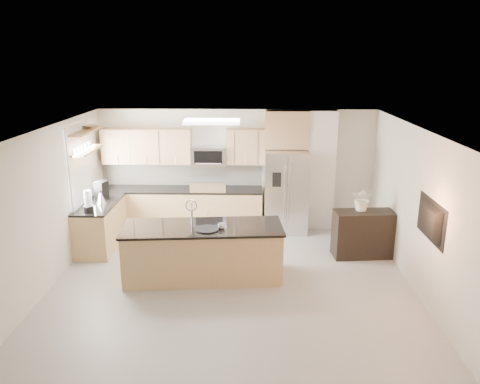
{
  "coord_description": "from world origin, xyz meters",
  "views": [
    {
      "loc": [
        0.31,
        -6.81,
        3.69
      ],
      "look_at": [
        0.11,
        1.3,
        1.33
      ],
      "focal_mm": 35.0,
      "sensor_mm": 36.0,
      "label": 1
    }
  ],
  "objects_px": {
    "refrigerator": "(286,191)",
    "blender": "(88,203)",
    "range": "(209,208)",
    "microwave": "(209,156)",
    "flower_vase": "(363,193)",
    "credenza": "(363,234)",
    "kettle": "(101,198)",
    "platter": "(207,229)",
    "bowl": "(89,126)",
    "television": "(426,220)",
    "cup": "(221,226)",
    "island": "(203,252)",
    "coffee_maker": "(101,191)"
  },
  "relations": [
    {
      "from": "refrigerator",
      "to": "island",
      "type": "height_order",
      "value": "refrigerator"
    },
    {
      "from": "cup",
      "to": "blender",
      "type": "bearing_deg",
      "value": 161.98
    },
    {
      "from": "microwave",
      "to": "coffee_maker",
      "type": "xyz_separation_m",
      "value": [
        -2.09,
        -0.91,
        -0.54
      ]
    },
    {
      "from": "range",
      "to": "television",
      "type": "distance_m",
      "value": 4.78
    },
    {
      "from": "platter",
      "to": "coffee_maker",
      "type": "relative_size",
      "value": 1.06
    },
    {
      "from": "range",
      "to": "island",
      "type": "xyz_separation_m",
      "value": [
        0.1,
        -2.36,
        -0.0
      ]
    },
    {
      "from": "range",
      "to": "credenza",
      "type": "xyz_separation_m",
      "value": [
        3.05,
        -1.39,
        -0.02
      ]
    },
    {
      "from": "kettle",
      "to": "credenza",
      "type": "bearing_deg",
      "value": -3.68
    },
    {
      "from": "bowl",
      "to": "television",
      "type": "height_order",
      "value": "bowl"
    },
    {
      "from": "refrigerator",
      "to": "coffee_maker",
      "type": "distance_m",
      "value": 3.83
    },
    {
      "from": "cup",
      "to": "flower_vase",
      "type": "relative_size",
      "value": 0.17
    },
    {
      "from": "refrigerator",
      "to": "flower_vase",
      "type": "bearing_deg",
      "value": -43.63
    },
    {
      "from": "range",
      "to": "television",
      "type": "height_order",
      "value": "television"
    },
    {
      "from": "microwave",
      "to": "television",
      "type": "height_order",
      "value": "microwave"
    },
    {
      "from": "range",
      "to": "flower_vase",
      "type": "bearing_deg",
      "value": -23.88
    },
    {
      "from": "range",
      "to": "refrigerator",
      "type": "distance_m",
      "value": 1.71
    },
    {
      "from": "blender",
      "to": "range",
      "type": "bearing_deg",
      "value": 38.08
    },
    {
      "from": "range",
      "to": "blender",
      "type": "bearing_deg",
      "value": -141.92
    },
    {
      "from": "platter",
      "to": "flower_vase",
      "type": "relative_size",
      "value": 0.56
    },
    {
      "from": "cup",
      "to": "coffee_maker",
      "type": "relative_size",
      "value": 0.32
    },
    {
      "from": "kettle",
      "to": "bowl",
      "type": "distance_m",
      "value": 1.41
    },
    {
      "from": "microwave",
      "to": "cup",
      "type": "bearing_deg",
      "value": -80.62
    },
    {
      "from": "credenza",
      "to": "range",
      "type": "bearing_deg",
      "value": 150.09
    },
    {
      "from": "island",
      "to": "credenza",
      "type": "bearing_deg",
      "value": 13.59
    },
    {
      "from": "kettle",
      "to": "bowl",
      "type": "height_order",
      "value": "bowl"
    },
    {
      "from": "blender",
      "to": "microwave",
      "type": "bearing_deg",
      "value": 40.15
    },
    {
      "from": "platter",
      "to": "television",
      "type": "bearing_deg",
      "value": -10.4
    },
    {
      "from": "island",
      "to": "cup",
      "type": "height_order",
      "value": "island"
    },
    {
      "from": "refrigerator",
      "to": "television",
      "type": "height_order",
      "value": "refrigerator"
    },
    {
      "from": "refrigerator",
      "to": "kettle",
      "type": "height_order",
      "value": "refrigerator"
    },
    {
      "from": "microwave",
      "to": "kettle",
      "type": "xyz_separation_m",
      "value": [
        -2.02,
        -1.19,
        -0.6
      ]
    },
    {
      "from": "microwave",
      "to": "flower_vase",
      "type": "distance_m",
      "value": 3.36
    },
    {
      "from": "cup",
      "to": "flower_vase",
      "type": "distance_m",
      "value": 2.82
    },
    {
      "from": "kettle",
      "to": "television",
      "type": "xyz_separation_m",
      "value": [
        5.54,
        -2.06,
        0.32
      ]
    },
    {
      "from": "credenza",
      "to": "bowl",
      "type": "bearing_deg",
      "value": 167.29
    },
    {
      "from": "refrigerator",
      "to": "television",
      "type": "bearing_deg",
      "value": -58.96
    },
    {
      "from": "microwave",
      "to": "kettle",
      "type": "distance_m",
      "value": 2.42
    },
    {
      "from": "credenza",
      "to": "platter",
      "type": "xyz_separation_m",
      "value": [
        -2.86,
        -1.12,
        0.5
      ]
    },
    {
      "from": "refrigerator",
      "to": "television",
      "type": "xyz_separation_m",
      "value": [
        1.85,
        -3.07,
        0.46
      ]
    },
    {
      "from": "platter",
      "to": "kettle",
      "type": "xyz_separation_m",
      "value": [
        -2.22,
        1.45,
        0.09
      ]
    },
    {
      "from": "bowl",
      "to": "credenza",
      "type": "bearing_deg",
      "value": -7.3
    },
    {
      "from": "range",
      "to": "cup",
      "type": "bearing_deg",
      "value": -80.15
    },
    {
      "from": "refrigerator",
      "to": "cup",
      "type": "distance_m",
      "value": 2.69
    },
    {
      "from": "range",
      "to": "refrigerator",
      "type": "height_order",
      "value": "refrigerator"
    },
    {
      "from": "refrigerator",
      "to": "blender",
      "type": "distance_m",
      "value": 4.06
    },
    {
      "from": "credenza",
      "to": "flower_vase",
      "type": "height_order",
      "value": "flower_vase"
    },
    {
      "from": "flower_vase",
      "to": "range",
      "type": "bearing_deg",
      "value": 156.12
    },
    {
      "from": "television",
      "to": "credenza",
      "type": "bearing_deg",
      "value": 14.93
    },
    {
      "from": "refrigerator",
      "to": "flower_vase",
      "type": "height_order",
      "value": "refrigerator"
    },
    {
      "from": "range",
      "to": "coffee_maker",
      "type": "height_order",
      "value": "coffee_maker"
    }
  ]
}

